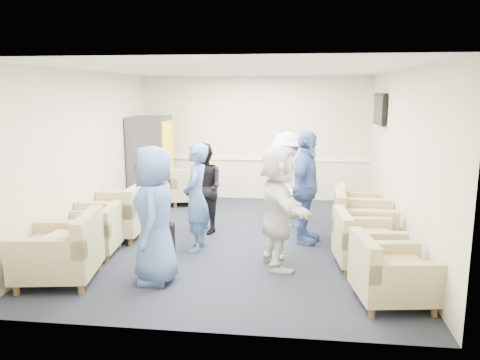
# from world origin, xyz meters

# --- Properties ---
(floor) EXTENTS (6.00, 6.00, 0.00)m
(floor) POSITION_xyz_m (0.00, 0.00, 0.00)
(floor) COLOR black
(floor) RESTS_ON ground
(ceiling) EXTENTS (6.00, 6.00, 0.00)m
(ceiling) POSITION_xyz_m (0.00, 0.00, 2.70)
(ceiling) COLOR silver
(ceiling) RESTS_ON back_wall
(back_wall) EXTENTS (5.00, 0.02, 2.70)m
(back_wall) POSITION_xyz_m (0.00, 3.00, 1.35)
(back_wall) COLOR beige
(back_wall) RESTS_ON floor
(front_wall) EXTENTS (5.00, 0.02, 2.70)m
(front_wall) POSITION_xyz_m (0.00, -3.00, 1.35)
(front_wall) COLOR beige
(front_wall) RESTS_ON floor
(left_wall) EXTENTS (0.02, 6.00, 2.70)m
(left_wall) POSITION_xyz_m (-2.50, 0.00, 1.35)
(left_wall) COLOR beige
(left_wall) RESTS_ON floor
(right_wall) EXTENTS (0.02, 6.00, 2.70)m
(right_wall) POSITION_xyz_m (2.50, 0.00, 1.35)
(right_wall) COLOR beige
(right_wall) RESTS_ON floor
(chair_rail) EXTENTS (4.98, 0.04, 0.06)m
(chair_rail) POSITION_xyz_m (0.00, 2.98, 0.90)
(chair_rail) COLOR white
(chair_rail) RESTS_ON back_wall
(tv) EXTENTS (0.10, 1.00, 0.58)m
(tv) POSITION_xyz_m (2.44, 1.80, 2.05)
(tv) COLOR black
(tv) RESTS_ON right_wall
(armchair_left_near) EXTENTS (1.07, 1.07, 0.75)m
(armchair_left_near) POSITION_xyz_m (-1.97, -1.96, 0.37)
(armchair_left_near) COLOR tan
(armchair_left_near) RESTS_ON floor
(armchair_left_mid) EXTENTS (0.86, 0.86, 0.63)m
(armchair_left_mid) POSITION_xyz_m (-2.01, -0.95, 0.31)
(armchair_left_mid) COLOR tan
(armchair_left_mid) RESTS_ON floor
(armchair_left_far) EXTENTS (0.94, 0.94, 0.75)m
(armchair_left_far) POSITION_xyz_m (-1.95, -0.12, 0.37)
(armchair_left_far) COLOR tan
(armchair_left_far) RESTS_ON floor
(armchair_right_near) EXTENTS (0.95, 0.95, 0.67)m
(armchair_right_near) POSITION_xyz_m (1.98, -2.09, 0.33)
(armchair_right_near) COLOR tan
(armchair_right_near) RESTS_ON floor
(armchair_right_midnear) EXTENTS (0.91, 0.91, 0.67)m
(armchair_right_midnear) POSITION_xyz_m (1.84, -1.00, 0.33)
(armchair_right_midnear) COLOR tan
(armchair_right_midnear) RESTS_ON floor
(armchair_right_midfar) EXTENTS (0.94, 0.94, 0.73)m
(armchair_right_midfar) POSITION_xyz_m (1.92, -0.05, 0.36)
(armchair_right_midfar) COLOR tan
(armchair_right_midfar) RESTS_ON floor
(armchair_right_far) EXTENTS (0.85, 0.85, 0.60)m
(armchair_right_far) POSITION_xyz_m (1.98, 1.05, 0.30)
(armchair_right_far) COLOR tan
(armchair_right_far) RESTS_ON floor
(armchair_corner) EXTENTS (1.04, 1.04, 0.68)m
(armchair_corner) POSITION_xyz_m (-1.30, 2.33, 0.34)
(armchair_corner) COLOR tan
(armchair_corner) RESTS_ON floor
(vending_machine) EXTENTS (0.76, 0.89, 1.87)m
(vending_machine) POSITION_xyz_m (-2.09, 2.10, 0.94)
(vending_machine) COLOR #4C4B53
(vending_machine) RESTS_ON floor
(backpack) EXTENTS (0.33, 0.26, 0.51)m
(backpack) POSITION_xyz_m (-1.02, -0.71, 0.26)
(backpack) COLOR black
(backpack) RESTS_ON floor
(pillow) EXTENTS (0.35, 0.45, 0.12)m
(pillow) POSITION_xyz_m (-1.98, -1.97, 0.56)
(pillow) COLOR silver
(pillow) RESTS_ON armchair_left_near
(person_front_left) EXTENTS (0.69, 0.93, 1.73)m
(person_front_left) POSITION_xyz_m (-0.82, -1.79, 0.87)
(person_front_left) COLOR #4465A4
(person_front_left) RESTS_ON floor
(person_mid_left) EXTENTS (0.40, 0.60, 1.63)m
(person_mid_left) POSITION_xyz_m (-0.56, -0.56, 0.81)
(person_mid_left) COLOR #4465A4
(person_mid_left) RESTS_ON floor
(person_back_left) EXTENTS (0.93, 0.94, 1.53)m
(person_back_left) POSITION_xyz_m (-0.63, 0.34, 0.77)
(person_back_left) COLOR black
(person_back_left) RESTS_ON floor
(person_back_right) EXTENTS (0.82, 1.18, 1.68)m
(person_back_right) POSITION_xyz_m (0.75, 0.94, 0.84)
(person_back_right) COLOR white
(person_back_right) RESTS_ON floor
(person_mid_right) EXTENTS (0.73, 1.13, 1.79)m
(person_mid_right) POSITION_xyz_m (1.07, 0.00, 0.89)
(person_mid_right) COLOR #4465A4
(person_mid_right) RESTS_ON floor
(person_front_right) EXTENTS (0.92, 1.64, 1.69)m
(person_front_right) POSITION_xyz_m (0.69, -1.11, 0.84)
(person_front_right) COLOR silver
(person_front_right) RESTS_ON floor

